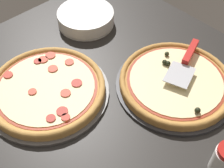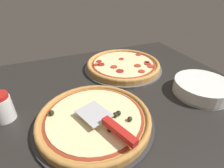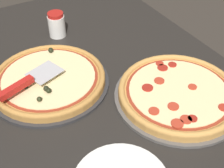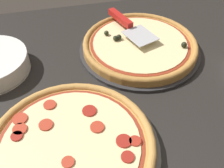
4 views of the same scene
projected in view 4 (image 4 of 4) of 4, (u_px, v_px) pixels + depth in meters
The scene contains 6 objects.
ground_plane at pixel (141, 83), 78.86cm from camera, with size 133.80×97.80×3.60cm, color black.
pizza_pan_front at pixel (139, 49), 86.93cm from camera, with size 39.69×39.69×1.00cm, color #2D2D30.
pizza_front at pixel (140, 44), 85.50cm from camera, with size 37.30×37.30×4.22cm.
pizza_pan_back at pixel (72, 150), 59.66cm from camera, with size 40.30×40.30×1.00cm, color #565451.
pizza_back at pixel (71, 145), 58.22cm from camera, with size 37.88×37.88×3.03cm.
serving_spatula at pixel (126, 22), 88.64cm from camera, with size 12.29×22.68×2.00cm.
Camera 4 is at (21.62, 53.11, 53.01)cm, focal length 42.00 mm.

